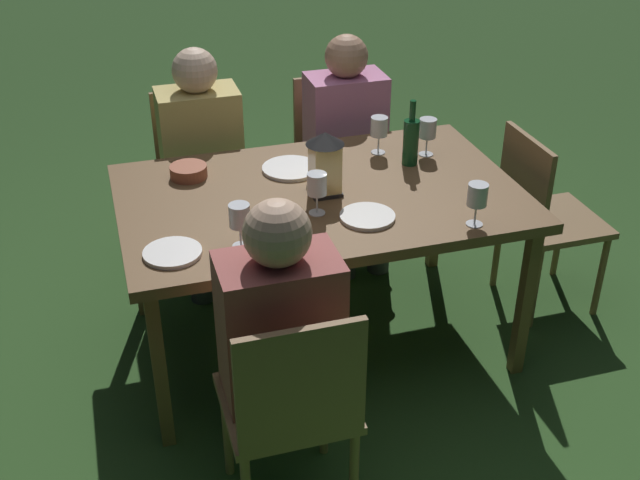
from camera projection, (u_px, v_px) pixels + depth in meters
ground_plane at (320, 339)px, 3.61m from camera, size 16.00×16.00×0.00m
dining_table at (320, 204)px, 3.26m from camera, size 1.62×1.03×0.75m
chair_side_left_a at (337, 153)px, 4.20m from camera, size 0.42×0.40×0.87m
person_in_pink at (349, 140)px, 3.96m from camera, size 0.38×0.47×1.15m
chair_side_right_b at (292, 405)px, 2.53m from camera, size 0.42×0.40×0.87m
person_in_rust at (276, 331)px, 2.61m from camera, size 0.38×0.47×1.15m
chair_side_left_b at (199, 170)px, 4.02m from camera, size 0.42×0.40×0.87m
person_in_mustard at (204, 158)px, 3.78m from camera, size 0.38×0.47×1.15m
chair_head_near at (542, 213)px, 3.63m from camera, size 0.40×0.42×0.87m
lantern_centerpiece at (325, 160)px, 3.15m from camera, size 0.15×0.15×0.27m
green_bottle_on_table at (411, 141)px, 3.41m from camera, size 0.07×0.07×0.29m
wine_glass_a at (240, 218)px, 2.81m from camera, size 0.08×0.08×0.17m
wine_glass_b at (317, 186)px, 3.02m from camera, size 0.08×0.08×0.17m
wine_glass_c at (477, 197)px, 2.94m from camera, size 0.08×0.08×0.17m
wine_glass_d at (379, 128)px, 3.51m from camera, size 0.08×0.08×0.17m
wine_glass_e at (428, 130)px, 3.49m from camera, size 0.08×0.08×0.17m
plate_a at (367, 217)px, 3.04m from camera, size 0.21×0.21×0.01m
plate_b at (291, 168)px, 3.41m from camera, size 0.25×0.25×0.01m
plate_c at (172, 253)px, 2.81m from camera, size 0.21×0.21×0.01m
bowl_olives at (189, 171)px, 3.34m from camera, size 0.16×0.16×0.05m
bowl_bread at (284, 230)px, 2.92m from camera, size 0.15×0.15×0.05m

